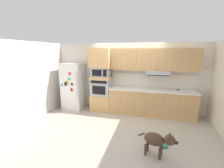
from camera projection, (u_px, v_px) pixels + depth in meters
The scene contains 16 objects.
ground_plane at pixel (122, 121), 4.87m from camera, with size 9.60×9.60×0.00m, color #B2A899.
back_kitchen_wall at pixel (128, 77), 5.65m from camera, with size 6.20×0.12×2.50m, color beige.
side_panel_left at pixel (44, 79), 5.30m from camera, with size 0.12×7.10×2.50m, color beige.
refrigerator at pixel (74, 86), 5.83m from camera, with size 0.76×0.73×1.76m.
oven_base_cabinet at pixel (102, 102), 5.75m from camera, with size 0.74×0.62×0.60m, color tan.
built_in_oven at pixel (101, 87), 5.62m from camera, with size 0.70×0.62×0.60m.
appliance_mid_shelf at pixel (101, 78), 5.54m from camera, with size 0.74×0.62×0.10m, color tan.
microwave at pixel (101, 72), 5.50m from camera, with size 0.64×0.54×0.32m.
appliance_upper_cabinet at pixel (101, 58), 5.39m from camera, with size 0.74×0.62×0.68m, color tan.
lower_cabinet_run at pixel (151, 103), 5.26m from camera, with size 2.89×0.63×0.88m.
countertop_slab at pixel (151, 90), 5.17m from camera, with size 2.93×0.64×0.04m, color silver.
backsplash_panel at pixel (152, 81), 5.38m from camera, with size 2.93×0.02×0.50m, color silver.
upper_cabinet_with_hood at pixel (154, 60), 5.06m from camera, with size 2.89×0.48×0.88m.
screwdriver at pixel (178, 90), 5.05m from camera, with size 0.15×0.16×0.03m.
dog at pixel (158, 140), 3.15m from camera, with size 0.82×0.37×0.58m.
dog_food_bowl at pixel (164, 145), 3.54m from camera, with size 0.20×0.20×0.06m.
Camera 1 is at (0.84, -4.43, 2.20)m, focal length 24.12 mm.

